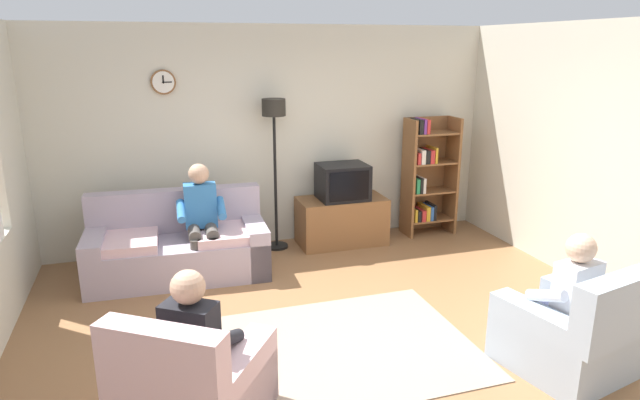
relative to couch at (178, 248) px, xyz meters
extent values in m
plane|color=#8C603D|center=(1.29, -1.84, -0.31)|extent=(12.00, 12.00, 0.00)
cube|color=beige|center=(1.29, 0.82, 1.04)|extent=(6.20, 0.12, 2.70)
cylinder|color=brown|center=(0.00, 0.74, 1.74)|extent=(0.28, 0.03, 0.28)
cylinder|color=white|center=(0.00, 0.73, 1.74)|extent=(0.24, 0.01, 0.24)
cube|color=black|center=(0.00, 0.72, 1.77)|extent=(0.02, 0.01, 0.09)
cube|color=black|center=(0.04, 0.72, 1.74)|extent=(0.11, 0.01, 0.01)
cube|color=beige|center=(-1.57, 0.26, 1.09)|extent=(0.12, 1.10, 1.20)
cube|color=beige|center=(4.15, -1.84, 1.04)|extent=(0.12, 5.80, 2.70)
cube|color=#A899A8|center=(0.00, -0.05, -0.10)|extent=(1.93, 0.91, 0.42)
cube|color=#A899A8|center=(0.01, 0.31, 0.35)|extent=(1.91, 0.28, 0.48)
cube|color=#A899A8|center=(0.84, -0.09, -0.03)|extent=(0.25, 0.85, 0.56)
cube|color=#A899A8|center=(-0.84, -0.02, -0.03)|extent=(0.25, 0.85, 0.56)
cube|color=beige|center=(0.50, -0.12, 0.16)|extent=(0.63, 0.70, 0.10)
cube|color=beige|center=(-0.50, -0.08, 0.16)|extent=(0.63, 0.70, 0.10)
cube|color=brown|center=(2.05, 0.41, -0.01)|extent=(1.10, 0.56, 0.60)
cube|color=black|center=(2.05, 0.67, 0.02)|extent=(1.10, 0.04, 0.03)
cube|color=black|center=(2.05, 0.39, 0.50)|extent=(0.60, 0.48, 0.44)
cube|color=black|center=(2.05, 0.15, 0.50)|extent=(0.50, 0.01, 0.36)
cube|color=brown|center=(2.99, 0.46, 0.46)|extent=(0.04, 0.36, 1.55)
cube|color=brown|center=(3.63, 0.46, 0.46)|extent=(0.04, 0.36, 1.55)
cube|color=brown|center=(3.31, 0.63, 0.46)|extent=(0.64, 0.02, 1.55)
cube|color=brown|center=(3.31, 0.46, -0.12)|extent=(0.60, 0.34, 0.02)
cube|color=gold|center=(3.06, 0.44, -0.02)|extent=(0.03, 0.28, 0.17)
cube|color=black|center=(3.11, 0.44, -0.03)|extent=(0.05, 0.28, 0.15)
cube|color=red|center=(3.17, 0.44, -0.03)|extent=(0.06, 0.28, 0.15)
cube|color=gold|center=(3.23, 0.44, -0.01)|extent=(0.05, 0.28, 0.19)
cube|color=#2D59A5|center=(3.29, 0.44, -0.01)|extent=(0.04, 0.28, 0.19)
cube|color=black|center=(3.33, 0.44, 0.00)|extent=(0.04, 0.28, 0.21)
cube|color=brown|center=(3.31, 0.46, 0.27)|extent=(0.60, 0.34, 0.02)
cube|color=#267F4C|center=(3.07, 0.44, 0.38)|extent=(0.05, 0.28, 0.19)
cube|color=black|center=(3.12, 0.44, 0.38)|extent=(0.03, 0.28, 0.20)
cube|color=silver|center=(3.16, 0.44, 0.38)|extent=(0.04, 0.28, 0.20)
cube|color=brown|center=(3.31, 0.46, 0.66)|extent=(0.60, 0.34, 0.02)
cube|color=red|center=(3.06, 0.44, 0.74)|extent=(0.04, 0.28, 0.15)
cube|color=silver|center=(3.12, 0.44, 0.76)|extent=(0.06, 0.28, 0.18)
cube|color=black|center=(3.19, 0.44, 0.75)|extent=(0.05, 0.28, 0.17)
cube|color=red|center=(3.25, 0.44, 0.75)|extent=(0.06, 0.28, 0.17)
cube|color=gold|center=(3.30, 0.44, 0.77)|extent=(0.03, 0.28, 0.20)
cube|color=brown|center=(3.31, 0.46, 1.04)|extent=(0.60, 0.34, 0.02)
cube|color=black|center=(3.07, 0.44, 1.15)|extent=(0.05, 0.28, 0.18)
cube|color=#72338C|center=(3.12, 0.44, 1.15)|extent=(0.03, 0.28, 0.19)
cube|color=red|center=(3.17, 0.44, 1.15)|extent=(0.04, 0.28, 0.18)
cylinder|color=black|center=(1.22, 0.51, -0.30)|extent=(0.28, 0.28, 0.03)
cylinder|color=black|center=(1.22, 0.51, 0.54)|extent=(0.04, 0.04, 1.70)
cylinder|color=black|center=(1.22, 0.51, 1.44)|extent=(0.28, 0.28, 0.20)
cube|color=beige|center=(-0.03, -2.60, -0.11)|extent=(1.14, 1.15, 0.40)
cube|color=beige|center=(-0.25, -2.90, 0.34)|extent=(0.76, 0.60, 0.50)
cube|color=beige|center=(-0.27, -2.41, -0.03)|extent=(0.62, 0.77, 0.56)
cube|color=beige|center=(0.22, -2.75, -0.03)|extent=(0.62, 0.77, 0.56)
cube|color=#9EADBC|center=(2.75, -2.77, -0.11)|extent=(0.96, 0.99, 0.40)
cube|color=#9EADBC|center=(2.83, -3.13, 0.34)|extent=(0.82, 0.35, 0.50)
cube|color=#9EADBC|center=(2.46, -2.82, -0.03)|extent=(0.37, 0.82, 0.56)
cube|color=#9EADBC|center=(3.04, -2.69, -0.03)|extent=(0.37, 0.82, 0.56)
cube|color=gray|center=(1.18, -2.00, -0.31)|extent=(2.20, 1.70, 0.01)
cube|color=#3372B2|center=(0.27, 0.00, 0.47)|extent=(0.35, 0.21, 0.48)
sphere|color=tan|center=(0.27, -0.01, 0.82)|extent=(0.22, 0.22, 0.22)
cylinder|color=#4C4742|center=(0.35, -0.20, 0.23)|extent=(0.15, 0.38, 0.13)
cylinder|color=#4C4742|center=(0.17, -0.19, 0.23)|extent=(0.15, 0.38, 0.13)
cylinder|color=#4C4742|center=(0.34, -0.39, -0.05)|extent=(0.11, 0.11, 0.52)
cylinder|color=#4C4742|center=(0.16, -0.38, -0.05)|extent=(0.11, 0.11, 0.52)
cylinder|color=#3372B2|center=(0.48, -0.11, 0.45)|extent=(0.10, 0.33, 0.20)
cylinder|color=#3372B2|center=(0.06, -0.10, 0.45)|extent=(0.10, 0.33, 0.20)
cube|color=black|center=(-0.06, -2.64, 0.35)|extent=(0.39, 0.36, 0.48)
sphere|color=tan|center=(-0.06, -2.63, 0.70)|extent=(0.22, 0.22, 0.22)
cylinder|color=black|center=(-0.03, -2.43, 0.11)|extent=(0.32, 0.39, 0.13)
cylinder|color=black|center=(0.12, -2.53, 0.11)|extent=(0.32, 0.39, 0.13)
cylinder|color=black|center=(0.08, -2.27, -0.11)|extent=(0.15, 0.15, 0.40)
cylinder|color=black|center=(0.23, -2.38, -0.11)|extent=(0.15, 0.15, 0.40)
cylinder|color=black|center=(-0.18, -2.44, 0.33)|extent=(0.26, 0.32, 0.20)
cylinder|color=black|center=(0.17, -2.67, 0.33)|extent=(0.26, 0.32, 0.20)
cube|color=silver|center=(2.77, -2.82, 0.35)|extent=(0.38, 0.27, 0.48)
sphere|color=#D8AD8C|center=(2.76, -2.81, 0.70)|extent=(0.22, 0.22, 0.22)
cylinder|color=#2D334C|center=(2.64, -2.65, 0.11)|extent=(0.21, 0.40, 0.13)
cylinder|color=#2D334C|center=(2.81, -2.62, 0.11)|extent=(0.21, 0.40, 0.13)
cylinder|color=#2D334C|center=(2.60, -2.47, -0.11)|extent=(0.13, 0.13, 0.40)
cylinder|color=#2D334C|center=(2.77, -2.43, -0.11)|extent=(0.13, 0.13, 0.40)
cylinder|color=silver|center=(2.54, -2.77, 0.33)|extent=(0.16, 0.34, 0.20)
cylinder|color=silver|center=(2.95, -2.68, 0.33)|extent=(0.16, 0.34, 0.20)
camera|label=1|loc=(-0.22, -5.85, 2.13)|focal=30.84mm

